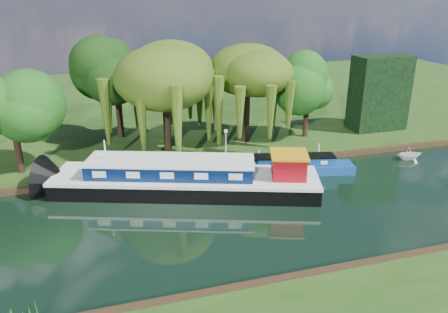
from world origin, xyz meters
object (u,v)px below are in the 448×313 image
object	(u,v)px
narrowboat	(286,166)
white_cruiser	(408,159)
red_dinghy	(119,187)
dutch_barge	(188,179)

from	to	relation	value
narrowboat	white_cruiser	size ratio (longest dim) A/B	4.68
narrowboat	red_dinghy	world-z (taller)	narrowboat
narrowboat	white_cruiser	bearing A→B (deg)	11.23
red_dinghy	dutch_barge	bearing A→B (deg)	-132.58
white_cruiser	dutch_barge	bearing A→B (deg)	99.24
dutch_barge	white_cruiser	bearing A→B (deg)	21.57
narrowboat	red_dinghy	xyz separation A→B (m)	(-14.20, 1.16, -0.61)
dutch_barge	red_dinghy	bearing A→B (deg)	174.14
narrowboat	dutch_barge	bearing A→B (deg)	-159.22
white_cruiser	narrowboat	bearing A→B (deg)	95.20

